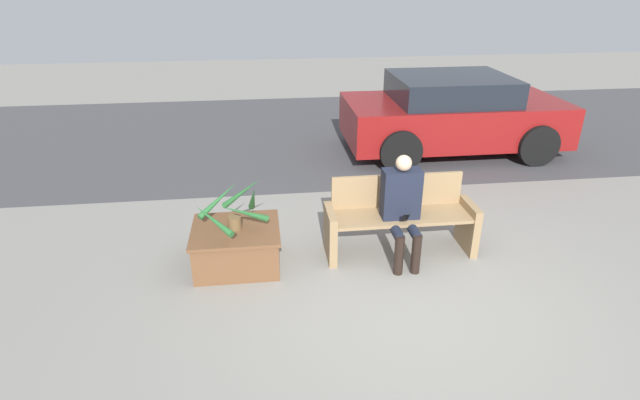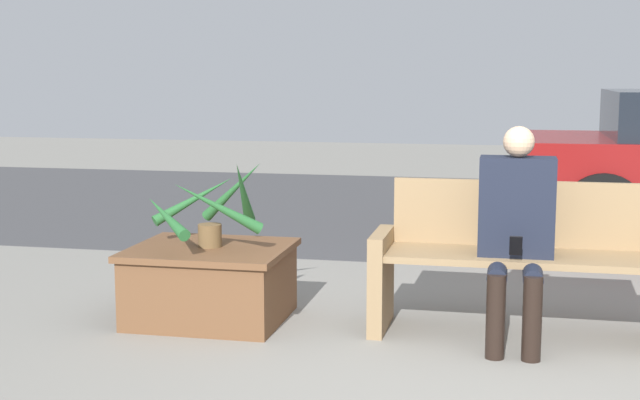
# 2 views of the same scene
# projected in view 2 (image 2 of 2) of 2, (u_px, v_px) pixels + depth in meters

# --- Properties ---
(ground_plane) EXTENTS (30.00, 30.00, 0.00)m
(ground_plane) POSITION_uv_depth(u_px,v_px,m) (495.00, 392.00, 4.32)
(ground_plane) COLOR gray
(road_surface) EXTENTS (20.00, 6.00, 0.01)m
(road_surface) POSITION_uv_depth(u_px,v_px,m) (506.00, 211.00, 9.95)
(road_surface) COLOR #424244
(road_surface) RESTS_ON ground_plane
(bench) EXTENTS (1.74, 0.53, 0.89)m
(bench) POSITION_uv_depth(u_px,v_px,m) (521.00, 262.00, 5.24)
(bench) COLOR #8C704C
(bench) RESTS_ON ground_plane
(person_seated) EXTENTS (0.43, 0.57, 1.24)m
(person_seated) POSITION_uv_depth(u_px,v_px,m) (516.00, 224.00, 5.04)
(person_seated) COLOR black
(person_seated) RESTS_ON ground_plane
(planter_box) EXTENTS (0.97, 0.84, 0.47)m
(planter_box) POSITION_uv_depth(u_px,v_px,m) (211.00, 280.00, 5.56)
(planter_box) COLOR brown
(planter_box) RESTS_ON ground_plane
(potted_plant) EXTENTS (0.82, 0.85, 0.57)m
(potted_plant) POSITION_uv_depth(u_px,v_px,m) (211.00, 207.00, 5.50)
(potted_plant) COLOR brown
(potted_plant) RESTS_ON planter_box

